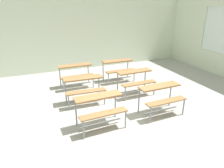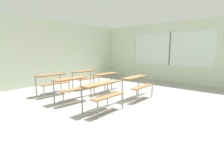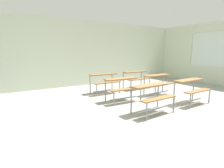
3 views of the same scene
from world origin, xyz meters
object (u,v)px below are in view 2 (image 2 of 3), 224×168
(desk_bench_r0c0, at_px, (102,90))
(desk_bench_r1c1, at_px, (108,78))
(desk_bench_r0c1, at_px, (137,82))
(desk_bench_r2c1, at_px, (86,75))
(desk_bench_r1c0, at_px, (72,84))
(desk_bench_r2c0, at_px, (52,79))

(desk_bench_r0c0, relative_size, desk_bench_r1c1, 1.01)
(desk_bench_r0c1, xyz_separation_m, desk_bench_r2c1, (-0.03, 2.62, 0.00))
(desk_bench_r0c1, bearing_deg, desk_bench_r1c1, 89.77)
(desk_bench_r1c0, relative_size, desk_bench_r1c1, 1.02)
(desk_bench_r1c1, bearing_deg, desk_bench_r0c0, -142.27)
(desk_bench_r2c0, relative_size, desk_bench_r2c1, 1.00)
(desk_bench_r0c1, height_order, desk_bench_r2c1, same)
(desk_bench_r0c0, relative_size, desk_bench_r2c1, 1.01)
(desk_bench_r0c0, height_order, desk_bench_r2c1, same)
(desk_bench_r2c1, bearing_deg, desk_bench_r1c0, -140.95)
(desk_bench_r0c0, bearing_deg, desk_bench_r1c1, 36.51)
(desk_bench_r0c0, distance_m, desk_bench_r2c1, 3.06)
(desk_bench_r1c1, distance_m, desk_bench_r2c1, 1.31)
(desk_bench_r0c1, bearing_deg, desk_bench_r2c0, 119.74)
(desk_bench_r0c1, relative_size, desk_bench_r1c1, 1.00)
(desk_bench_r1c0, bearing_deg, desk_bench_r2c0, 89.90)
(desk_bench_r1c1, relative_size, desk_bench_r2c1, 1.00)
(desk_bench_r0c0, bearing_deg, desk_bench_r2c0, 86.57)
(desk_bench_r2c0, bearing_deg, desk_bench_r0c1, -59.31)
(desk_bench_r0c0, bearing_deg, desk_bench_r0c1, -2.80)
(desk_bench_r0c0, xyz_separation_m, desk_bench_r2c1, (1.61, 2.60, 0.00))
(desk_bench_r1c0, height_order, desk_bench_r2c0, same)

